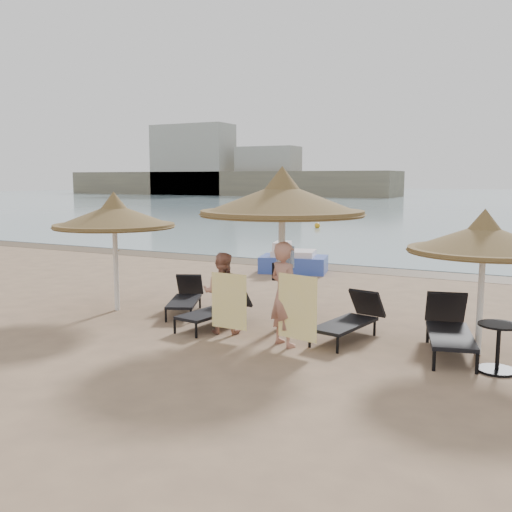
{
  "coord_description": "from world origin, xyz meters",
  "views": [
    {
      "loc": [
        4.58,
        -8.65,
        2.98
      ],
      "look_at": [
        -0.35,
        1.2,
        1.46
      ],
      "focal_mm": 40.0,
      "sensor_mm": 36.0,
      "label": 1
    }
  ],
  "objects": [
    {
      "name": "sea",
      "position": [
        0.0,
        80.0,
        0.01
      ],
      "size": [
        200.0,
        140.0,
        0.03
      ],
      "primitive_type": "cube",
      "color": "#78939D",
      "rests_on": "ground"
    },
    {
      "name": "person_right",
      "position": [
        0.6,
        0.44,
        1.09
      ],
      "size": [
        1.19,
        1.04,
        2.17
      ],
      "primitive_type": "imported",
      "rotation": [
        0.0,
        0.0,
        2.67
      ],
      "color": "#B37661",
      "rests_on": "ground"
    },
    {
      "name": "ground",
      "position": [
        0.0,
        0.0,
        0.0
      ],
      "size": [
        160.0,
        160.0,
        0.0
      ],
      "primitive_type": "plane",
      "color": "#947356",
      "rests_on": "ground"
    },
    {
      "name": "lounger_far_left",
      "position": [
        -2.4,
        1.8,
        0.35
      ],
      "size": [
        1.23,
        1.82,
        0.78
      ],
      "rotation": [
        0.0,
        0.0,
        0.42
      ],
      "color": "black",
      "rests_on": "ground"
    },
    {
      "name": "far_shore",
      "position": [
        -25.1,
        77.82,
        2.91
      ],
      "size": [
        150.0,
        54.8,
        12.0
      ],
      "color": "#70674F",
      "rests_on": "ground"
    },
    {
      "name": "buoy_left",
      "position": [
        -7.23,
        23.08,
        0.17
      ],
      "size": [
        0.33,
        0.33,
        0.33
      ],
      "primitive_type": "sphere",
      "color": "orange",
      "rests_on": "ground"
    },
    {
      "name": "palapa_right",
      "position": [
        3.76,
        1.44,
        1.97
      ],
      "size": [
        2.5,
        2.5,
        2.48
      ],
      "rotation": [
        0.0,
        0.0,
        -0.16
      ],
      "color": "silver",
      "rests_on": "ground"
    },
    {
      "name": "lounger_near_right",
      "position": [
        1.53,
        1.45,
        0.38
      ],
      "size": [
        0.97,
        1.95,
        0.84
      ],
      "rotation": [
        0.0,
        0.0,
        -0.2
      ],
      "color": "black",
      "rests_on": "ground"
    },
    {
      "name": "person_left",
      "position": [
        -0.83,
        0.7,
        0.91
      ],
      "size": [
        0.96,
        0.76,
        1.82
      ],
      "primitive_type": "imported",
      "rotation": [
        0.0,
        0.0,
        3.43
      ],
      "color": "#B37661",
      "rests_on": "ground"
    },
    {
      "name": "towel_right",
      "position": [
        0.95,
        0.19,
        0.78
      ],
      "size": [
        0.79,
        0.2,
        1.13
      ],
      "rotation": [
        0.0,
        0.0,
        -0.23
      ],
      "color": "yellow",
      "rests_on": "ground"
    },
    {
      "name": "pedal_boat",
      "position": [
        -2.38,
        7.87,
        0.36
      ],
      "size": [
        2.28,
        1.65,
        0.96
      ],
      "rotation": [
        0.0,
        0.0,
        0.23
      ],
      "color": "#3651B7",
      "rests_on": "ground"
    },
    {
      "name": "palapa_left",
      "position": [
        -3.9,
        1.25,
        2.13
      ],
      "size": [
        2.7,
        2.7,
        2.68
      ],
      "rotation": [
        0.0,
        0.0,
        -0.04
      ],
      "color": "silver",
      "rests_on": "ground"
    },
    {
      "name": "palapa_center",
      "position": [
        0.07,
        1.49,
        2.55
      ],
      "size": [
        3.23,
        3.23,
        3.21
      ],
      "rotation": [
        0.0,
        0.0,
        0.37
      ],
      "color": "silver",
      "rests_on": "ground"
    },
    {
      "name": "wet_sand_strip",
      "position": [
        0.0,
        9.4,
        0.0
      ],
      "size": [
        200.0,
        1.6,
        0.01
      ],
      "primitive_type": "cube",
      "color": "brown",
      "rests_on": "ground"
    },
    {
      "name": "bag_patterned",
      "position": [
        0.07,
        1.67,
        1.42
      ],
      "size": [
        0.35,
        0.14,
        0.43
      ],
      "rotation": [
        0.0,
        0.0,
        -0.08
      ],
      "color": "white",
      "rests_on": "ground"
    },
    {
      "name": "side_table",
      "position": [
        4.11,
        0.62,
        0.36
      ],
      "size": [
        0.63,
        0.63,
        0.76
      ],
      "rotation": [
        0.0,
        0.0,
        0.02
      ],
      "color": "black",
      "rests_on": "ground"
    },
    {
      "name": "lounger_near_left",
      "position": [
        -1.18,
        1.13,
        0.37
      ],
      "size": [
        0.87,
        1.89,
        0.81
      ],
      "rotation": [
        0.0,
        0.0,
        -0.15
      ],
      "color": "black",
      "rests_on": "ground"
    },
    {
      "name": "towel_left",
      "position": [
        -0.48,
        0.35,
        0.72
      ],
      "size": [
        0.74,
        0.04,
        1.04
      ],
      "rotation": [
        0.0,
        0.0,
        -0.02
      ],
      "color": "yellow",
      "rests_on": "ground"
    },
    {
      "name": "bag_dark",
      "position": [
        0.07,
        1.33,
        1.17
      ],
      "size": [
        0.26,
        0.16,
        0.34
      ],
      "rotation": [
        0.0,
        0.0,
        0.34
      ],
      "color": "black",
      "rests_on": "ground"
    },
    {
      "name": "lounger_far_right",
      "position": [
        3.28,
        1.4,
        0.42
      ],
      "size": [
        1.16,
        2.2,
        0.94
      ],
      "rotation": [
        0.0,
        0.0,
        0.23
      ],
      "color": "black",
      "rests_on": "ground"
    }
  ]
}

